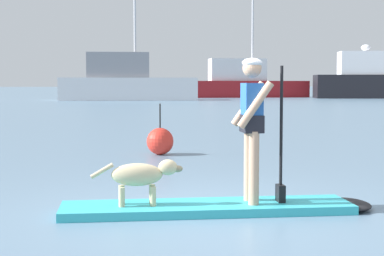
{
  "coord_description": "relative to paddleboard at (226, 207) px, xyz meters",
  "views": [
    {
      "loc": [
        -1.37,
        -6.86,
        1.5
      ],
      "look_at": [
        0.0,
        1.0,
        0.9
      ],
      "focal_mm": 57.47,
      "sensor_mm": 36.0,
      "label": 1
    }
  ],
  "objects": [
    {
      "name": "ground_plane",
      "position": [
        -0.23,
        0.01,
        -0.05
      ],
      "size": [
        400.0,
        400.0,
        0.0
      ],
      "primitive_type": "plane",
      "color": "slate"
    },
    {
      "name": "paddleboard",
      "position": [
        0.0,
        0.0,
        0.0
      ],
      "size": [
        3.66,
        0.93,
        0.1
      ],
      "color": "#33B2BF",
      "rests_on": "ground_plane"
    },
    {
      "name": "person_paddler",
      "position": [
        0.31,
        -0.02,
        1.02
      ],
      "size": [
        0.62,
        0.49,
        1.67
      ],
      "color": "tan",
      "rests_on": "paddleboard"
    },
    {
      "name": "dog",
      "position": [
        -0.98,
        0.05,
        0.39
      ],
      "size": [
        1.05,
        0.25,
        0.52
      ],
      "color": "#CCB78C",
      "rests_on": "paddleboard"
    },
    {
      "name": "moored_boat_far_port",
      "position": [
        1.75,
        44.51,
        1.44
      ],
      "size": [
        11.5,
        3.66,
        9.03
      ],
      "color": "white",
      "rests_on": "ground_plane"
    },
    {
      "name": "moored_boat_outer",
      "position": [
        13.91,
        52.35,
        1.38
      ],
      "size": [
        12.29,
        2.58,
        11.05
      ],
      "color": "maroon",
      "rests_on": "ground_plane"
    },
    {
      "name": "moored_boat_far_starboard",
      "position": [
        25.01,
        47.38,
        1.61
      ],
      "size": [
        11.37,
        5.91,
        5.03
      ],
      "color": "black",
      "rests_on": "ground_plane"
    },
    {
      "name": "marker_buoy",
      "position": [
        -0.08,
        5.68,
        0.23
      ],
      "size": [
        0.56,
        0.56,
        1.06
      ],
      "color": "red",
      "rests_on": "ground_plane"
    }
  ]
}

